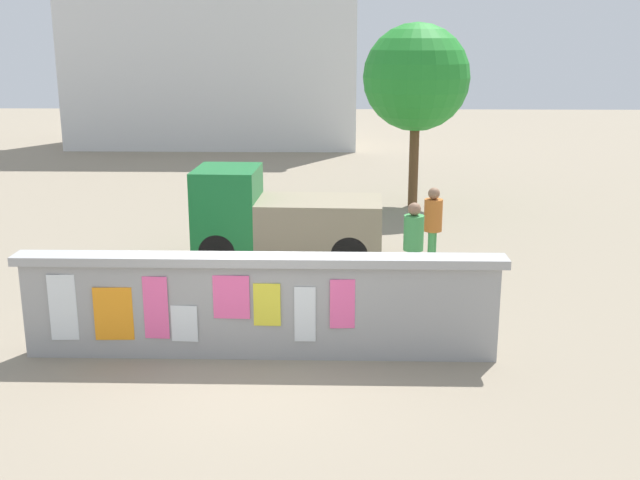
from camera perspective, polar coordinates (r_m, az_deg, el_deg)
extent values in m
plane|color=gray|center=(18.39, -1.93, 1.37)|extent=(60.00, 60.00, 0.00)
cube|color=#9A9A9A|center=(10.55, -4.47, -5.25)|extent=(6.46, 0.30, 1.33)
cube|color=#A2A2A2|center=(10.33, -4.55, -1.48)|extent=(6.66, 0.42, 0.12)
cube|color=silver|center=(10.97, -18.60, -4.79)|extent=(0.38, 0.03, 0.93)
cube|color=orange|center=(10.79, -15.13, -5.33)|extent=(0.53, 0.03, 0.75)
cube|color=#F9599E|center=(10.61, -12.12, -4.96)|extent=(0.34, 0.03, 0.88)
cube|color=silver|center=(10.60, -10.07, -6.15)|extent=(0.36, 0.03, 0.51)
cube|color=#F9599E|center=(10.36, -6.62, -4.26)|extent=(0.49, 0.03, 0.61)
cube|color=yellow|center=(10.34, -3.97, -4.83)|extent=(0.37, 0.02, 0.60)
cube|color=silver|center=(10.35, -1.13, -5.56)|extent=(0.29, 0.01, 0.77)
cube|color=#F9599E|center=(10.29, 1.68, -4.79)|extent=(0.33, 0.03, 0.69)
cylinder|color=black|center=(14.63, -7.64, -0.88)|extent=(0.71, 0.23, 0.70)
cylinder|color=black|center=(15.87, -6.74, 0.39)|extent=(0.71, 0.23, 0.70)
cylinder|color=black|center=(14.36, 2.20, -1.06)|extent=(0.71, 0.23, 0.70)
cylinder|color=black|center=(15.61, 2.33, 0.24)|extent=(0.71, 0.23, 0.70)
cube|color=#197233|center=(15.05, -6.88, 2.53)|extent=(1.26, 1.55, 1.50)
cube|color=gray|center=(14.90, -0.02, 1.33)|extent=(2.46, 1.59, 0.90)
cylinder|color=black|center=(12.67, -11.76, -3.80)|extent=(0.61, 0.21, 0.60)
cylinder|color=black|center=(12.80, -17.59, -4.00)|extent=(0.61, 0.23, 0.60)
cube|color=black|center=(12.63, -14.77, -2.71)|extent=(1.03, 0.42, 0.32)
cube|color=black|center=(12.60, -15.73, -1.96)|extent=(0.59, 0.32, 0.10)
cube|color=#262626|center=(12.51, -12.35, -1.43)|extent=(0.14, 0.56, 0.03)
cylinder|color=black|center=(12.14, 5.20, -4.22)|extent=(0.66, 0.08, 0.66)
cylinder|color=black|center=(12.06, 0.23, -4.29)|extent=(0.66, 0.08, 0.66)
cube|color=silver|center=(12.03, 2.73, -3.45)|extent=(0.95, 0.09, 0.06)
cylinder|color=silver|center=(11.95, 2.03, -2.45)|extent=(0.03, 0.03, 0.40)
cube|color=black|center=(11.89, 2.04, -1.53)|extent=(0.20, 0.09, 0.05)
cube|color=black|center=(11.97, 5.03, -1.73)|extent=(0.06, 0.44, 0.03)
cylinder|color=#3F994C|center=(14.58, 8.41, -0.77)|extent=(0.12, 0.12, 0.80)
cylinder|color=#3F994C|center=(14.41, 8.24, -0.95)|extent=(0.12, 0.12, 0.80)
cylinder|color=#BF6626|center=(14.32, 8.43, 1.84)|extent=(0.44, 0.44, 0.60)
sphere|color=#8C664C|center=(14.24, 8.49, 3.45)|extent=(0.22, 0.22, 0.22)
cylinder|color=#3F994C|center=(13.25, 6.81, -2.30)|extent=(0.12, 0.12, 0.80)
cylinder|color=#3F994C|center=(13.08, 6.98, -2.54)|extent=(0.12, 0.12, 0.80)
cylinder|color=#3F994C|center=(12.98, 6.99, 0.53)|extent=(0.38, 0.38, 0.60)
sphere|color=#8C664C|center=(12.88, 7.05, 2.30)|extent=(0.22, 0.22, 0.22)
cylinder|color=brown|center=(20.06, 6.99, 5.85)|extent=(0.25, 0.25, 2.37)
sphere|color=#23892A|center=(19.85, 7.19, 11.93)|extent=(2.70, 2.70, 2.70)
cube|color=silver|center=(31.95, -7.91, 14.62)|extent=(11.37, 4.34, 8.47)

